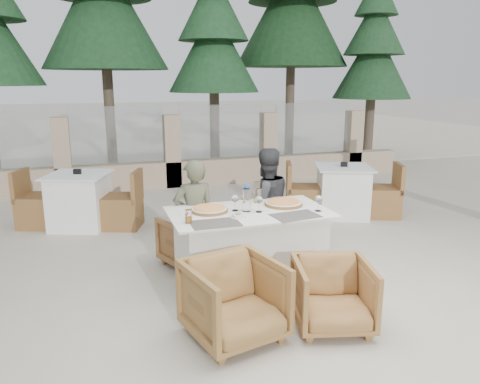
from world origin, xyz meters
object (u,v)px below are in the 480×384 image
object	(u,v)px
wine_glass_corner	(318,202)
armchair_near_right	(333,295)
diner_right	(266,204)
wine_glass_near	(259,203)
dining_table	(249,248)
wine_glass_centre	(235,202)
bg_table_a	(80,201)
water_bottle	(247,198)
armchair_far_right	(269,228)
pizza_right	(283,203)
diner_left	(194,217)
pizza_left	(209,209)
olive_dish	(238,216)
armchair_near_left	(234,300)
beer_glass_right	(258,196)
bg_table_b	(343,191)
beer_glass_left	(188,216)
armchair_far_left	(193,241)

from	to	relation	value
wine_glass_corner	armchair_near_right	world-z (taller)	wine_glass_corner
diner_right	wine_glass_near	bearing A→B (deg)	57.71
dining_table	armchair_near_right	size ratio (longest dim) A/B	2.49
wine_glass_centre	bg_table_a	distance (m)	2.95
water_bottle	armchair_far_right	size ratio (longest dim) A/B	0.40
pizza_right	diner_left	xyz separation A→B (m)	(-0.88, 0.34, -0.17)
wine_glass_corner	diner_left	world-z (taller)	diner_left
wine_glass_near	pizza_left	bearing A→B (deg)	160.42
water_bottle	wine_glass_near	xyz separation A→B (m)	(0.11, -0.06, -0.05)
olive_dish	armchair_near_left	distance (m)	0.96
dining_table	bg_table_a	bearing A→B (deg)	123.27
dining_table	beer_glass_right	xyz separation A→B (m)	(0.20, 0.30, 0.46)
pizza_right	bg_table_b	distance (m)	2.52
armchair_far_right	bg_table_b	size ratio (longest dim) A/B	0.42
pizza_right	beer_glass_left	size ratio (longest dim) A/B	3.12
water_bottle	beer_glass_right	world-z (taller)	water_bottle
water_bottle	beer_glass_left	size ratio (longest dim) A/B	2.17
water_bottle	armchair_near_right	distance (m)	1.30
pizza_right	bg_table_b	world-z (taller)	pizza_right
bg_table_b	pizza_right	bearing A→B (deg)	-114.22
diner_left	diner_right	world-z (taller)	diner_right
pizza_right	wine_glass_corner	distance (m)	0.41
wine_glass_corner	olive_dish	bearing A→B (deg)	177.74
wine_glass_centre	wine_glass_near	xyz separation A→B (m)	(0.21, -0.12, 0.00)
pizza_right	bg_table_b	bearing A→B (deg)	45.30
olive_dish	bg_table_b	distance (m)	3.15
armchair_far_left	bg_table_a	size ratio (longest dim) A/B	0.38
beer_glass_left	armchair_near_left	distance (m)	0.94
diner_right	pizza_right	bearing A→B (deg)	85.28
diner_right	bg_table_a	world-z (taller)	diner_right
dining_table	armchair_far_right	world-z (taller)	dining_table
water_bottle	wine_glass_centre	bearing A→B (deg)	151.35
pizza_left	wine_glass_corner	xyz separation A→B (m)	(1.04, -0.32, 0.07)
wine_glass_centre	armchair_near_left	bearing A→B (deg)	-107.77
armchair_far_left	wine_glass_corner	bearing A→B (deg)	119.14
pizza_left	diner_right	bearing A→B (deg)	31.86
pizza_left	armchair_far_right	distance (m)	1.19
dining_table	wine_glass_near	bearing A→B (deg)	-34.63
wine_glass_centre	beer_glass_right	size ratio (longest dim) A/B	1.22
wine_glass_corner	bg_table_a	distance (m)	3.63
armchair_far_left	beer_glass_right	bearing A→B (deg)	128.34
dining_table	beer_glass_right	size ratio (longest dim) A/B	10.65
wine_glass_centre	diner_left	bearing A→B (deg)	131.26
wine_glass_near	diner_left	xyz separation A→B (m)	(-0.55, 0.50, -0.24)
wine_glass_corner	armchair_near_right	size ratio (longest dim) A/B	0.29
pizza_right	wine_glass_near	xyz separation A→B (m)	(-0.34, -0.17, 0.07)
pizza_left	pizza_right	xyz separation A→B (m)	(0.80, 0.00, 0.00)
armchair_near_right	pizza_right	bearing A→B (deg)	102.40
armchair_far_right	diner_right	size ratio (longest dim) A/B	0.53
wine_glass_centre	armchair_near_left	world-z (taller)	wine_glass_centre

